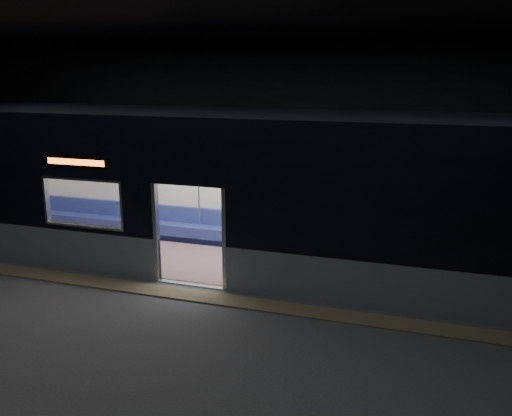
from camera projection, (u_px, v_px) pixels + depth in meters
The scene contains 7 objects.
station_floor at pixel (167, 306), 9.92m from camera, with size 24.00×14.00×0.01m, color #47494C.
station_envelope at pixel (158, 103), 9.01m from camera, with size 24.00×14.00×5.00m.
tactile_strip at pixel (180, 294), 10.42m from camera, with size 22.80×0.50×0.03m, color #8C7F59.
metro_car at pixel (218, 181), 11.80m from camera, with size 18.00×3.04×3.35m.
passenger at pixel (323, 225), 12.34m from camera, with size 0.42×0.67×1.31m.
handbag at pixel (323, 232), 12.16m from camera, with size 0.26×0.22×0.13m, color black.
transit_map at pixel (441, 202), 11.70m from camera, with size 0.88×0.03×0.57m, color white.
Camera 1 is at (4.40, -8.20, 4.19)m, focal length 38.00 mm.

